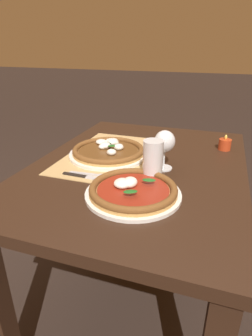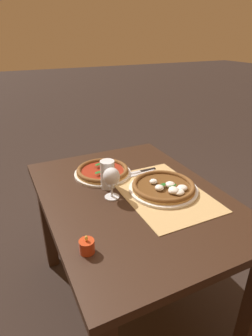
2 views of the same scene
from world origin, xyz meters
name	(u,v)px [view 2 (image 2 of 2)]	position (x,y,z in m)	size (l,w,h in m)	color
ground_plane	(132,300)	(0.00, 0.00, 0.00)	(24.00, 24.00, 0.00)	black
dining_table	(133,214)	(0.00, 0.00, 0.62)	(1.13, 0.83, 0.74)	black
paper_placemat	(162,192)	(-0.05, -0.14, 0.74)	(0.55, 0.38, 0.00)	tan
pizza_near	(164,187)	(-0.04, -0.15, 0.76)	(0.34, 0.34, 0.05)	silver
pizza_far	(103,171)	(0.26, 0.05, 0.76)	(0.31, 0.31, 0.05)	silver
wine_glass	(111,178)	(0.02, 0.10, 0.85)	(0.08, 0.08, 0.16)	silver
pint_glass	(108,175)	(0.12, 0.08, 0.81)	(0.07, 0.07, 0.15)	silver
fork	(139,174)	(0.17, -0.12, 0.75)	(0.03, 0.20, 0.00)	#B7B7BC
knife	(138,172)	(0.19, -0.13, 0.75)	(0.02, 0.22, 0.01)	black
votive_candle	(87,247)	(-0.28, 0.33, 0.76)	(0.06, 0.06, 0.07)	#B23819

